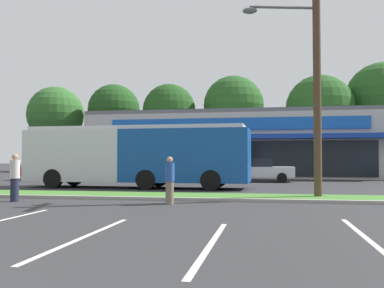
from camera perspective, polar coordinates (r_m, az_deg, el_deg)
grass_median at (r=17.37m, az=-5.11°, el=-6.87°), size 56.00×2.20×0.12m
curb_lip at (r=16.20m, az=-6.25°, el=-7.23°), size 56.00×0.24×0.12m
parking_stripe_1 at (r=8.94m, az=-14.10°, el=-11.87°), size 0.12×4.80×0.01m
parking_stripe_2 at (r=7.97m, az=2.53°, el=-13.16°), size 0.12×4.80×0.01m
parking_stripe_3 at (r=9.37m, az=21.95°, el=-11.33°), size 0.12×4.80×0.01m
storefront_building at (r=38.09m, az=6.35°, el=-0.18°), size 24.63×11.92×5.43m
tree_far_left at (r=54.92m, az=-17.70°, el=3.75°), size 6.82×6.82×10.34m
tree_left at (r=52.08m, az=-10.36°, el=4.43°), size 6.19×6.19×10.42m
tree_mid_left at (r=48.64m, az=-3.06°, el=4.45°), size 6.02×6.02×10.00m
tree_mid at (r=48.29m, az=5.56°, el=5.06°), size 6.75×6.75×10.83m
tree_mid_right at (r=48.26m, az=16.68°, el=4.51°), size 7.30×7.30×10.58m
tree_right at (r=51.44m, az=24.07°, el=5.50°), size 8.02×8.02×12.09m
utility_pole at (r=17.45m, az=15.84°, el=11.09°), size 3.15×2.37×10.24m
city_bus at (r=22.87m, az=-7.39°, el=-1.40°), size 12.00×2.91×3.25m
car_1 at (r=28.95m, az=9.05°, el=-3.44°), size 4.37×1.95×1.55m
car_2 at (r=29.83m, az=-2.57°, el=-3.49°), size 4.76×1.91×1.44m
car_3 at (r=32.23m, az=-18.20°, el=-3.21°), size 4.60×1.86×1.55m
pedestrian_near_bench at (r=14.60m, az=-2.99°, el=-4.85°), size 0.33×0.33×1.62m
pedestrian_by_pole at (r=16.80m, az=-22.53°, el=-4.14°), size 0.35×0.35×1.73m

